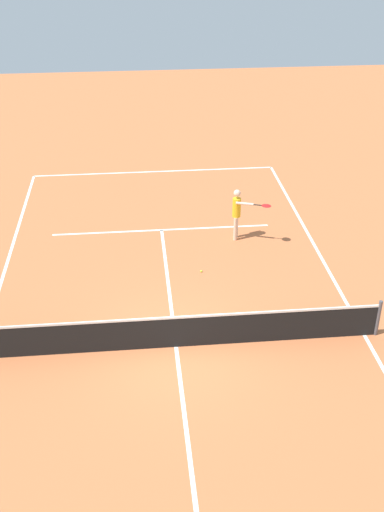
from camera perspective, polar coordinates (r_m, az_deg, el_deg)
ground_plane at (r=16.46m, az=-1.47°, el=-8.27°), size 60.00×60.00×0.00m
court_lines at (r=16.46m, az=-1.47°, el=-8.26°), size 10.22×24.14×0.01m
tennis_net at (r=16.16m, az=-1.49°, el=-6.88°), size 10.82×0.10×1.07m
player_serving at (r=21.00m, az=4.22°, el=4.20°), size 1.23×0.91×1.81m
tennis_ball at (r=19.51m, az=0.85°, el=-1.39°), size 0.07×0.07×0.07m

